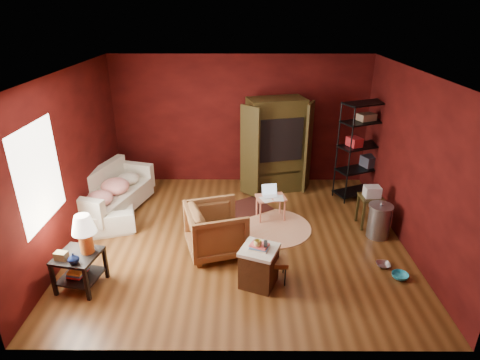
% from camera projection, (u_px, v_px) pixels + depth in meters
% --- Properties ---
extents(room, '(5.54, 5.04, 2.84)m').
position_uv_depth(room, '(237.00, 162.00, 6.41)').
color(room, brown).
rests_on(room, ground).
extents(sofa, '(1.12, 2.07, 0.78)m').
position_uv_depth(sofa, '(111.00, 194.00, 7.68)').
color(sofa, beige).
rests_on(sofa, ground).
extents(armchair, '(1.04, 1.08, 0.90)m').
position_uv_depth(armchair, '(216.00, 227.00, 6.40)').
color(armchair, black).
rests_on(armchair, ground).
extents(pet_bowl_steel, '(0.22, 0.06, 0.22)m').
position_uv_depth(pet_bowl_steel, '(384.00, 261.00, 6.16)').
color(pet_bowl_steel, '#ADAFB4').
rests_on(pet_bowl_steel, ground).
extents(pet_bowl_turquoise, '(0.25, 0.08, 0.24)m').
position_uv_depth(pet_bowl_turquoise, '(401.00, 271.00, 5.89)').
color(pet_bowl_turquoise, '#29A5C2').
rests_on(pet_bowl_turquoise, ground).
extents(vase, '(0.20, 0.20, 0.15)m').
position_uv_depth(vase, '(73.00, 258.00, 5.35)').
color(vase, '#0C183D').
rests_on(vase, side_table).
extents(mug, '(0.13, 0.11, 0.11)m').
position_uv_depth(mug, '(258.00, 242.00, 5.50)').
color(mug, '#D3C267').
rests_on(mug, hamper).
extents(side_table, '(0.66, 0.66, 1.11)m').
position_uv_depth(side_table, '(81.00, 245.00, 5.54)').
color(side_table, black).
rests_on(side_table, ground).
extents(sofa_cushions, '(1.24, 2.03, 0.79)m').
position_uv_depth(sofa_cushions, '(111.00, 194.00, 7.66)').
color(sofa_cushions, beige).
rests_on(sofa_cushions, sofa).
extents(hamper, '(0.64, 0.64, 0.69)m').
position_uv_depth(hamper, '(259.00, 266.00, 5.70)').
color(hamper, '#482610').
rests_on(hamper, ground).
extents(footstool, '(0.38, 0.38, 0.38)m').
position_uv_depth(footstool, '(274.00, 260.00, 5.79)').
color(footstool, black).
rests_on(footstool, ground).
extents(rug_round, '(1.54, 1.54, 0.01)m').
position_uv_depth(rug_round, '(272.00, 227.00, 7.28)').
color(rug_round, white).
rests_on(rug_round, ground).
extents(rug_oriental, '(1.28, 1.17, 0.01)m').
position_uv_depth(rug_oriental, '(242.00, 209.00, 7.91)').
color(rug_oriental, '#4B1A14').
rests_on(rug_oriental, ground).
extents(laptop_desk, '(0.59, 0.50, 0.65)m').
position_uv_depth(laptop_desk, '(271.00, 199.00, 7.44)').
color(laptop_desk, '#FF9574').
rests_on(laptop_desk, ground).
extents(tv_armoire, '(1.52, 1.05, 1.99)m').
position_uv_depth(tv_armoire, '(276.00, 144.00, 8.40)').
color(tv_armoire, '#34280F').
rests_on(tv_armoire, ground).
extents(wire_shelving, '(1.07, 0.79, 2.00)m').
position_uv_depth(wire_shelving, '(363.00, 146.00, 8.06)').
color(wire_shelving, black).
rests_on(wire_shelving, ground).
extents(small_stand, '(0.41, 0.41, 0.78)m').
position_uv_depth(small_stand, '(372.00, 197.00, 7.13)').
color(small_stand, '#34280F').
rests_on(small_stand, ground).
extents(trash_can, '(0.44, 0.44, 0.65)m').
position_uv_depth(trash_can, '(379.00, 221.00, 6.89)').
color(trash_can, gray).
rests_on(trash_can, ground).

